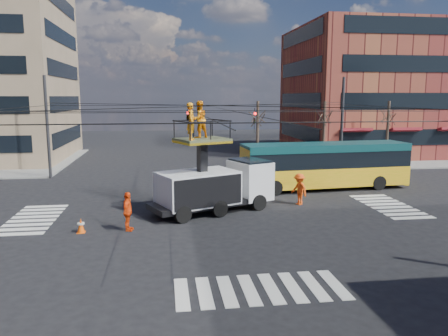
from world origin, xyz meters
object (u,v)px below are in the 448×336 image
utility_truck (215,175)px  city_bus (325,164)px  worker_ground (128,212)px  traffic_cone (81,226)px  flagger (299,189)px

utility_truck → city_bus: bearing=6.6°
city_bus → worker_ground: city_bus is taller
utility_truck → worker_ground: utility_truck is taller
worker_ground → city_bus: bearing=-47.8°
utility_truck → traffic_cone: bearing=-179.4°
city_bus → traffic_cone: size_ratio=17.11×
traffic_cone → flagger: size_ratio=0.37×
worker_ground → flagger: size_ratio=1.01×
traffic_cone → utility_truck: bearing=24.4°
utility_truck → traffic_cone: (-6.76, -3.07, -1.69)m
worker_ground → flagger: (9.72, 3.81, -0.01)m
utility_truck → flagger: bearing=-15.6°
traffic_cone → worker_ground: (2.20, 0.01, 0.60)m
city_bus → worker_ground: 15.14m
utility_truck → traffic_cone: 7.62m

